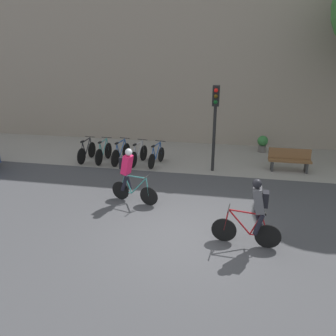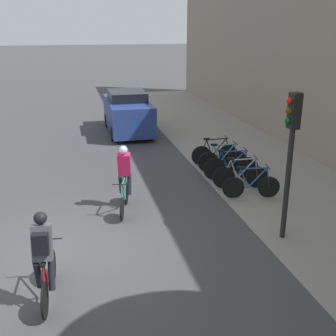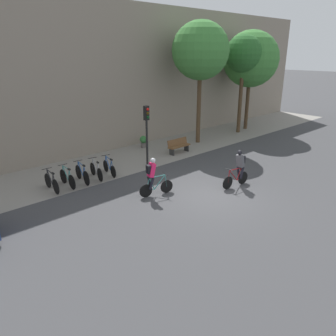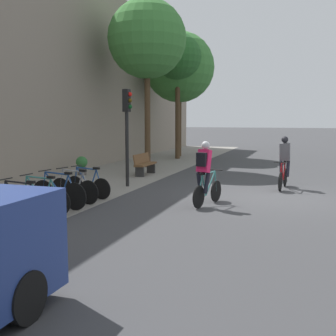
% 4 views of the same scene
% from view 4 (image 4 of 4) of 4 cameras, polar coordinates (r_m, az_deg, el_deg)
% --- Properties ---
extents(ground, '(200.00, 200.00, 0.00)m').
position_cam_4_polar(ground, '(12.98, 14.39, -3.86)').
color(ground, '#3D3D3F').
extents(kerb_strip, '(44.00, 4.50, 0.01)m').
position_cam_4_polar(kerb_strip, '(15.00, -12.30, -2.38)').
color(kerb_strip, gray).
rests_on(kerb_strip, ground).
extents(building_facade, '(44.00, 0.60, 8.89)m').
position_cam_4_polar(building_facade, '(16.41, -20.62, 13.68)').
color(building_facade, gray).
rests_on(building_facade, ground).
extents(cyclist_pink, '(1.59, 0.59, 1.74)m').
position_cam_4_polar(cyclist_pink, '(11.22, 5.02, -0.42)').
color(cyclist_pink, black).
rests_on(cyclist_pink, ground).
extents(cyclist_grey, '(1.67, 0.48, 1.75)m').
position_cam_4_polar(cyclist_grey, '(14.62, 15.48, 1.02)').
color(cyclist_grey, black).
rests_on(cyclist_grey, ground).
extents(parked_bike_0, '(0.46, 1.66, 0.98)m').
position_cam_4_polar(parked_bike_0, '(10.09, -19.33, -4.69)').
color(parked_bike_0, black).
rests_on(parked_bike_0, ground).
extents(parked_bike_1, '(0.46, 1.67, 0.98)m').
position_cam_4_polar(parked_bike_1, '(10.70, -16.81, -3.94)').
color(parked_bike_1, black).
rests_on(parked_bike_1, ground).
extents(parked_bike_2, '(0.46, 1.74, 0.99)m').
position_cam_4_polar(parked_bike_2, '(11.33, -14.57, -3.25)').
color(parked_bike_2, black).
rests_on(parked_bike_2, ground).
extents(parked_bike_3, '(0.47, 1.65, 0.97)m').
position_cam_4_polar(parked_bike_3, '(11.98, -12.57, -2.75)').
color(parked_bike_3, black).
rests_on(parked_bike_3, ground).
extents(parked_bike_4, '(0.48, 1.61, 0.94)m').
position_cam_4_polar(parked_bike_4, '(12.64, -10.78, -2.28)').
color(parked_bike_4, black).
rests_on(parked_bike_4, ground).
extents(traffic_light_pole, '(0.26, 0.30, 3.32)m').
position_cam_4_polar(traffic_light_pole, '(14.47, -5.56, 6.60)').
color(traffic_light_pole, black).
rests_on(traffic_light_pole, ground).
extents(bench, '(1.61, 0.44, 0.89)m').
position_cam_4_polar(bench, '(17.52, -3.22, 0.58)').
color(bench, brown).
rests_on(bench, ground).
extents(street_tree_0, '(3.71, 3.71, 7.92)m').
position_cam_4_polar(street_tree_0, '(20.68, -2.86, 17.01)').
color(street_tree_0, '#4C3823').
rests_on(street_tree_0, ground).
extents(street_tree_1, '(2.73, 2.73, 7.21)m').
position_cam_4_polar(street_tree_1, '(24.87, 1.33, 14.66)').
color(street_tree_1, '#4C3823').
rests_on(street_tree_1, ground).
extents(street_tree_2, '(4.26, 4.26, 7.59)m').
position_cam_4_polar(street_tree_2, '(26.34, 1.55, 13.47)').
color(street_tree_2, '#4C3823').
rests_on(street_tree_2, ground).
extents(potted_plant, '(0.48, 0.48, 0.78)m').
position_cam_4_polar(potted_plant, '(17.84, -11.60, 0.46)').
color(potted_plant, '#56514C').
rests_on(potted_plant, ground).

